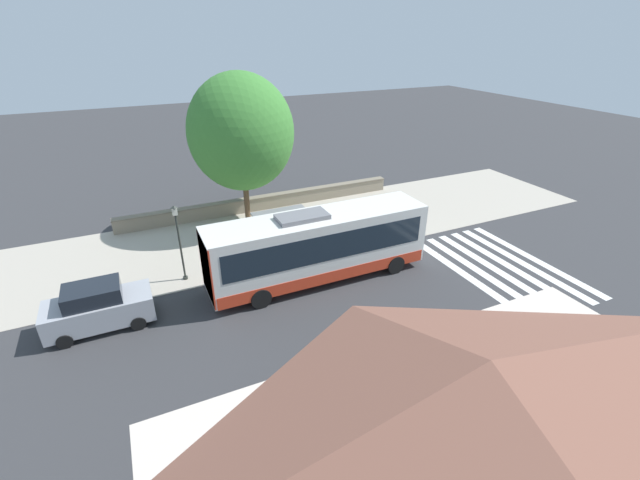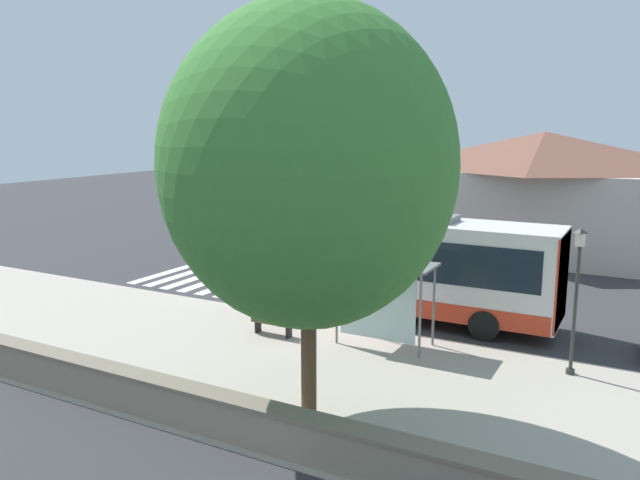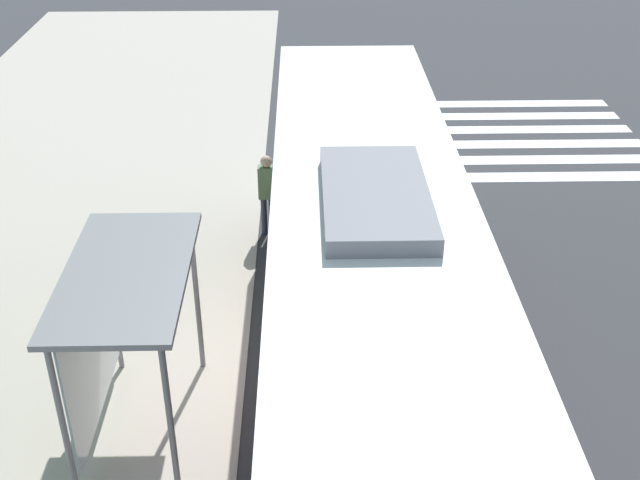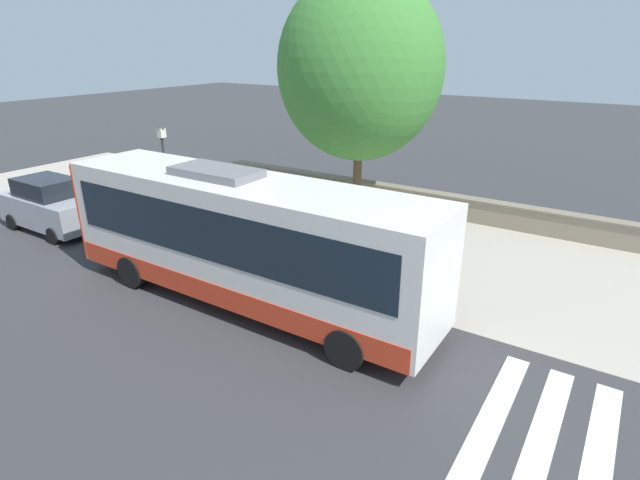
# 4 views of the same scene
# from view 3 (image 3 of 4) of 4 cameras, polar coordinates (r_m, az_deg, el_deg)

# --- Properties ---
(ground_plane) EXTENTS (120.00, 120.00, 0.00)m
(ground_plane) POSITION_cam_3_polar(r_m,az_deg,el_deg) (12.70, -5.28, -9.35)
(ground_plane) COLOR #353538
(ground_plane) RESTS_ON ground
(crosswalk_stripes) EXTENTS (9.00, 5.25, 0.01)m
(crosswalk_stripes) POSITION_cam_3_polar(r_m,az_deg,el_deg) (21.03, 10.06, 7.22)
(crosswalk_stripes) COLOR silver
(crosswalk_stripes) RESTS_ON ground
(bus) EXTENTS (2.67, 11.32, 3.80)m
(bus) POSITION_cam_3_polar(r_m,az_deg,el_deg) (11.21, 3.30, -2.83)
(bus) COLOR silver
(bus) RESTS_ON ground
(bus_shelter) EXTENTS (1.57, 3.06, 2.67)m
(bus_shelter) POSITION_cam_3_polar(r_m,az_deg,el_deg) (10.65, -14.18, -4.38)
(bus_shelter) COLOR slate
(bus_shelter) RESTS_ON ground
(pedestrian) EXTENTS (0.34, 0.23, 1.71)m
(pedestrian) POSITION_cam_3_polar(r_m,az_deg,el_deg) (15.81, -3.78, 3.65)
(pedestrian) COLOR #2D3347
(pedestrian) RESTS_ON ground
(bench) EXTENTS (0.40, 1.51, 0.88)m
(bench) POSITION_cam_3_polar(r_m,az_deg,el_deg) (14.67, -13.90, -1.94)
(bench) COLOR brown
(bench) RESTS_ON ground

